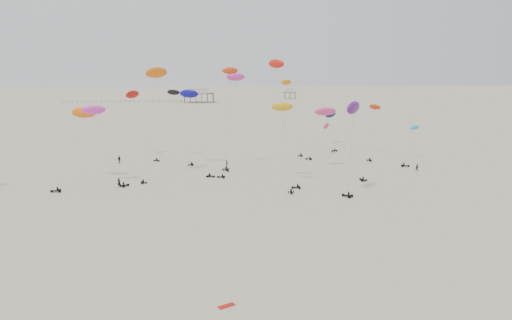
{
  "coord_description": "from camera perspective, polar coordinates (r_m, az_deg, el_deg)",
  "views": [
    {
      "loc": [
        -10.42,
        -2.43,
        23.87
      ],
      "look_at": [
        0.0,
        88.0,
        7.0
      ],
      "focal_mm": 35.0,
      "sensor_mm": 36.0,
      "label": 1
    }
  ],
  "objects": [
    {
      "name": "ground_plane",
      "position": [
        204.1,
        -3.61,
        3.76
      ],
      "size": [
        900.0,
        900.0,
        0.0
      ],
      "primitive_type": "plane",
      "color": "beige"
    },
    {
      "name": "pavilion_main",
      "position": [
        352.98,
        -6.55,
        7.24
      ],
      "size": [
        21.0,
        13.0,
        9.8
      ],
      "color": "brown",
      "rests_on": "ground"
    },
    {
      "name": "pavilion_small",
      "position": [
        389.4,
        3.89,
        7.48
      ],
      "size": [
        9.0,
        7.0,
        8.0
      ],
      "color": "brown",
      "rests_on": "ground"
    },
    {
      "name": "pier_fence",
      "position": [
        356.94,
        -14.96,
        6.44
      ],
      "size": [
        80.2,
        0.2,
        1.5
      ],
      "color": "black",
      "rests_on": "ground"
    },
    {
      "name": "rig_0",
      "position": [
        118.42,
        -3.15,
        5.81
      ],
      "size": [
        4.38,
        7.39,
        24.15
      ],
      "rotation": [
        0.0,
        0.0,
        3.43
      ],
      "color": "black",
      "rests_on": "ground"
    },
    {
      "name": "rig_1",
      "position": [
        137.27,
        3.95,
        6.47
      ],
      "size": [
        6.53,
        6.52,
        20.9
      ],
      "rotation": [
        0.0,
        0.0,
        5.71
      ],
      "color": "black",
      "rests_on": "ground"
    },
    {
      "name": "rig_2",
      "position": [
        136.56,
        7.5,
        2.9
      ],
      "size": [
        8.65,
        9.1,
        11.19
      ],
      "rotation": [
        0.0,
        0.0,
        1.24
      ],
      "color": "black",
      "rests_on": "ground"
    },
    {
      "name": "rig_3",
      "position": [
        139.13,
        13.28,
        4.4
      ],
      "size": [
        6.82,
        13.22,
        16.26
      ],
      "rotation": [
        0.0,
        0.0,
        3.19
      ],
      "color": "black",
      "rests_on": "ground"
    },
    {
      "name": "rig_4",
      "position": [
        136.96,
        -13.62,
        6.44
      ],
      "size": [
        9.7,
        11.18,
        18.97
      ],
      "rotation": [
        0.0,
        0.0,
        3.93
      ],
      "color": "black",
      "rests_on": "ground"
    },
    {
      "name": "rig_5",
      "position": [
        130.77,
        -8.82,
        5.29
      ],
      "size": [
        7.45,
        14.13,
        20.26
      ],
      "rotation": [
        0.0,
        0.0,
        5.95
      ],
      "color": "black",
      "rests_on": "ground"
    },
    {
      "name": "rig_8",
      "position": [
        117.65,
        8.47,
        4.52
      ],
      "size": [
        8.47,
        16.74,
        19.27
      ],
      "rotation": [
        0.0,
        0.0,
        0.29
      ],
      "color": "black",
      "rests_on": "ground"
    },
    {
      "name": "rig_9",
      "position": [
        104.43,
        3.3,
        4.49
      ],
      "size": [
        5.07,
        9.85,
        17.37
      ],
      "rotation": [
        0.0,
        0.0,
        1.48
      ],
      "color": "black",
      "rests_on": "ground"
    },
    {
      "name": "rig_10",
      "position": [
        110.53,
        -19.45,
        4.01
      ],
      "size": [
        7.71,
        12.8,
        17.29
      ],
      "rotation": [
        0.0,
        0.0,
        1.74
      ],
      "color": "black",
      "rests_on": "ground"
    },
    {
      "name": "rig_11",
      "position": [
        132.44,
        17.19,
        1.63
      ],
      "size": [
        9.4,
        12.18,
        14.08
      ],
      "rotation": [
        0.0,
        0.0,
        4.4
      ],
      "color": "black",
      "rests_on": "ground"
    },
    {
      "name": "rig_12",
      "position": [
        118.36,
        -2.61,
        7.7
      ],
      "size": [
        7.45,
        14.62,
        24.39
      ],
      "rotation": [
        0.0,
        0.0,
        1.35
      ],
      "color": "black",
      "rests_on": "ground"
    },
    {
      "name": "rig_13",
      "position": [
        157.96,
        8.59,
        4.68
      ],
      "size": [
        6.47,
        18.46,
        17.01
      ],
      "rotation": [
        0.0,
        0.0,
        1.98
      ],
      "color": "black",
      "rests_on": "ground"
    },
    {
      "name": "rig_14",
      "position": [
        119.6,
        -7.26,
        6.0
      ],
      "size": [
        8.27,
        16.28,
        21.5
      ],
      "rotation": [
        0.0,
        0.0,
        4.22
      ],
      "color": "black",
      "rests_on": "ground"
    },
    {
      "name": "rig_15",
      "position": [
        110.5,
        -11.45,
        8.7
      ],
      "size": [
        6.8,
        10.7,
        24.27
      ],
      "rotation": [
        0.0,
        0.0,
        0.5
      ],
      "color": "black",
      "rests_on": "ground"
    },
    {
      "name": "rig_16",
      "position": [
        105.39,
        -17.42,
        3.83
      ],
      "size": [
        9.36,
        4.78,
        16.71
      ],
      "rotation": [
        0.0,
        0.0,
        5.41
      ],
      "color": "black",
      "rests_on": "ground"
    },
    {
      "name": "rig_17",
      "position": [
        94.41,
        10.96,
        4.43
      ],
      "size": [
        4.93,
        5.91,
        17.96
      ],
      "rotation": [
        0.0,
        0.0,
        0.84
      ],
      "color": "black",
      "rests_on": "ground"
    },
    {
      "name": "rig_18",
      "position": [
        96.1,
        2.75,
        7.37
      ],
      "size": [
        5.05,
        6.61,
        25.61
      ],
      "rotation": [
        0.0,
        0.0,
        3.04
      ],
      "color": "black",
      "rests_on": "ground"
    },
    {
      "name": "spectator_0",
      "position": [
        105.2,
        -15.36,
        -3.0
      ],
      "size": [
        0.97,
        0.83,
        2.24
      ],
      "primitive_type": "imported",
      "rotation": [
        0.0,
        0.0,
        2.75
      ],
      "color": "black",
      "rests_on": "ground"
    },
    {
      "name": "spectator_1",
      "position": [
        122.73,
        17.93,
        -1.23
      ],
      "size": [
        1.06,
        0.74,
        1.98
      ],
      "primitive_type": "imported",
      "rotation": [
        0.0,
        0.0,
        6.09
      ],
      "color": "black",
      "rests_on": "ground"
    },
    {
      "name": "spectator_2",
      "position": [
        131.05,
        -15.35,
        -0.37
      ],
      "size": [
        1.55,
        1.37,
        2.32
      ],
      "primitive_type": "imported",
      "rotation": [
        0.0,
        0.0,
        5.71
      ],
      "color": "black",
      "rests_on": "ground"
    },
    {
      "name": "spectator_3",
      "position": [
        123.05,
        -3.36,
        -0.7
      ],
      "size": [
        0.85,
        0.86,
        1.98
      ],
      "primitive_type": "imported",
      "rotation": [
        0.0,
        0.0,
        2.33
      ],
      "color": "black",
      "rests_on": "ground"
    },
    {
      "name": "grounded_kite_b",
      "position": [
        52.91,
        -3.39,
        -16.34
      ],
      "size": [
        1.92,
        1.46,
        0.07
      ],
      "primitive_type": "cube",
      "rotation": [
        0.0,
        0.0,
        0.49
      ],
      "color": "#B9130B",
      "rests_on": "ground"
    }
  ]
}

